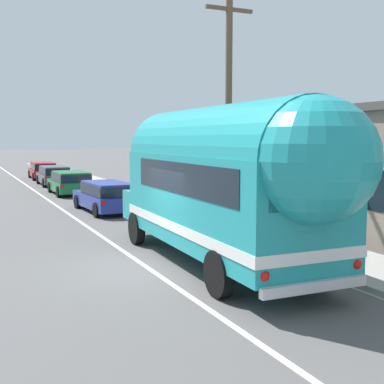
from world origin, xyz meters
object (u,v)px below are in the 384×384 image
at_px(painted_bus, 227,179).
at_px(car_lead, 106,195).
at_px(car_third, 54,174).
at_px(utility_pole, 229,106).
at_px(car_second, 70,181).
at_px(car_fourth, 43,169).

distance_m(painted_bus, car_lead, 11.04).
bearing_deg(car_lead, car_third, 89.64).
xyz_separation_m(utility_pole, car_lead, (-2.70, 6.35, -3.64)).
distance_m(utility_pole, car_second, 14.84).
height_order(car_third, car_fourth, same).
height_order(car_second, car_third, same).
relative_size(car_second, car_fourth, 0.93).
bearing_deg(painted_bus, car_fourth, 89.73).
height_order(utility_pole, car_fourth, utility_pole).
height_order(painted_bus, car_third, painted_bus).
bearing_deg(painted_bus, car_second, 90.39).
xyz_separation_m(utility_pole, painted_bus, (-2.60, -4.58, -2.12)).
relative_size(painted_bus, car_fourth, 2.20).
relative_size(utility_pole, car_third, 1.91).
bearing_deg(painted_bus, car_lead, 90.52).
height_order(car_lead, car_third, same).
xyz_separation_m(car_lead, car_second, (-0.03, 7.77, 0.01)).
bearing_deg(car_second, car_fourth, 88.75).
height_order(utility_pole, car_third, utility_pole).
xyz_separation_m(painted_bus, car_third, (-0.01, 25.00, -1.51)).
relative_size(car_lead, car_second, 1.07).
distance_m(car_second, car_third, 6.29).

